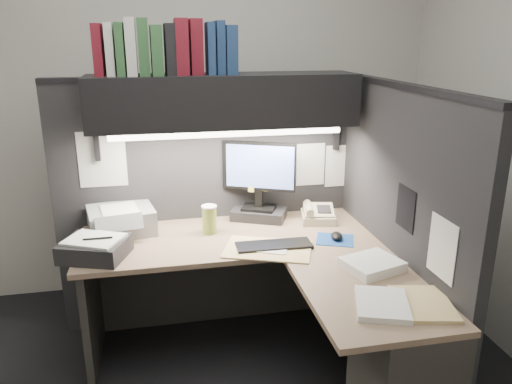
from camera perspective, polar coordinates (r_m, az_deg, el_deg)
wall_back at (r=3.69m, az=-7.24°, el=9.38°), size 3.50×0.04×2.70m
wall_front at (r=0.87m, az=10.41°, el=-18.78°), size 3.50×0.04×2.70m
partition_back at (r=3.27m, az=-5.52°, el=-1.56°), size 1.90×0.06×1.60m
partition_right at (r=2.85m, az=15.70°, el=-5.06°), size 0.06×1.50×1.60m
desk at (r=2.66m, az=5.84°, el=-14.77°), size 1.70×1.53×0.73m
overhead_shelf at (r=2.94m, az=-3.66°, el=10.40°), size 1.55×0.34×0.30m
task_light_tube at (r=2.83m, az=-3.18°, el=6.65°), size 1.32×0.04×0.04m
monitor at (r=3.16m, az=0.35°, el=0.35°), size 0.44×0.33×0.50m
keyboard at (r=2.80m, az=2.06°, el=-6.13°), size 0.42×0.15×0.02m
mousepad at (r=2.93m, az=9.01°, el=-5.40°), size 0.27×0.25×0.00m
mouse at (r=2.93m, az=9.20°, el=-4.98°), size 0.09×0.12×0.04m
telephone at (r=3.19m, az=7.10°, el=-2.60°), size 0.24×0.25×0.08m
coffee_cup at (r=2.98m, az=-5.34°, el=-3.23°), size 0.11×0.11×0.16m
printer at (r=3.09m, az=-15.14°, el=-3.14°), size 0.42×0.38×0.15m
notebook_stack at (r=2.80m, az=-17.92°, el=-6.19°), size 0.40×0.36×0.10m
open_folder at (r=2.77m, az=1.37°, el=-6.53°), size 0.55×0.46×0.01m
paper_stack_a at (r=2.61m, az=13.10°, el=-8.09°), size 0.32×0.30×0.05m
paper_stack_b at (r=2.29m, az=14.22°, el=-12.33°), size 0.30×0.33×0.03m
manila_stack at (r=2.35m, az=18.53°, el=-12.01°), size 0.30×0.35×0.02m
binder_row at (r=2.90m, az=-10.16°, el=15.85°), size 0.77×0.25×0.30m
pinned_papers at (r=2.91m, az=2.84°, el=1.35°), size 1.76×1.31×0.51m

